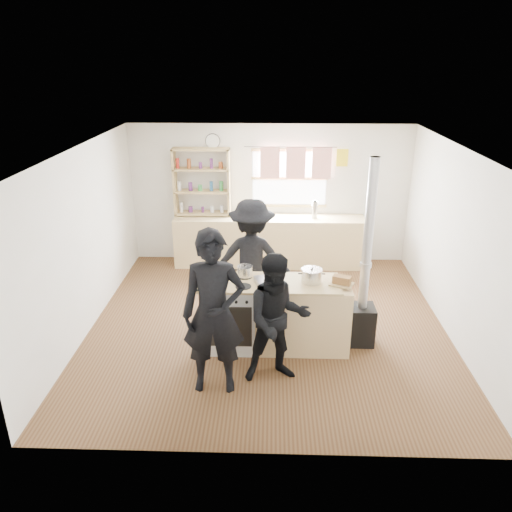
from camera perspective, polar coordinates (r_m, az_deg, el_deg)
name	(u,v)px	position (r m, az deg, el deg)	size (l,w,h in m)	color
ground	(267,325)	(7.24, 1.32, -7.85)	(5.00, 5.00, 0.01)	brown
back_counter	(269,241)	(9.06, 1.50, 1.70)	(3.40, 0.55, 0.90)	#D7BC81
shelving_unit	(202,182)	(8.95, -6.21, 8.44)	(1.00, 0.28, 1.20)	tan
thermos	(315,210)	(8.90, 6.71, 5.28)	(0.10, 0.10, 0.31)	silver
cooking_island	(278,314)	(6.53, 2.58, -6.69)	(1.97, 0.64, 0.93)	silver
skillet_greens	(216,286)	(6.16, -4.56, -3.44)	(0.35, 0.35, 0.05)	black
roast_tray	(269,280)	(6.27, 1.48, -2.81)	(0.39, 0.34, 0.07)	silver
stockpot_stove	(245,271)	(6.44, -1.27, -1.76)	(0.20, 0.20, 0.17)	silver
stockpot_counter	(312,276)	(6.31, 6.37, -2.25)	(0.27, 0.27, 0.20)	silver
bread_board	(342,281)	(6.30, 9.77, -2.86)	(0.33, 0.29, 0.12)	tan
flue_heater	(363,299)	(6.66, 12.09, -4.84)	(0.35, 0.35, 2.50)	black
person_near_left	(214,313)	(5.53, -4.85, -6.54)	(0.70, 0.46, 1.92)	black
person_near_right	(278,319)	(5.75, 2.48, -7.24)	(0.77, 0.60, 1.58)	black
person_far	(252,259)	(7.15, -0.46, -0.32)	(1.14, 0.65, 1.76)	black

